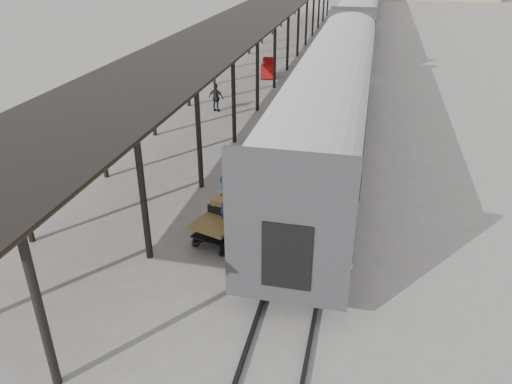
{
  "coord_description": "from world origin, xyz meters",
  "views": [
    {
      "loc": [
        4.67,
        -13.71,
        8.75
      ],
      "look_at": [
        1.59,
        -0.23,
        1.7
      ],
      "focal_mm": 35.0,
      "sensor_mm": 36.0,
      "label": 1
    }
  ],
  "objects_px": {
    "luggage_tug": "(268,69)",
    "pedestrian": "(216,98)",
    "baggage_cart": "(226,220)",
    "porter": "(227,201)"
  },
  "relations": [
    {
      "from": "luggage_tug",
      "to": "porter",
      "type": "relative_size",
      "value": 0.91
    },
    {
      "from": "baggage_cart",
      "to": "porter",
      "type": "bearing_deg",
      "value": -50.73
    },
    {
      "from": "luggage_tug",
      "to": "pedestrian",
      "type": "height_order",
      "value": "pedestrian"
    },
    {
      "from": "baggage_cart",
      "to": "porter",
      "type": "height_order",
      "value": "porter"
    },
    {
      "from": "pedestrian",
      "to": "luggage_tug",
      "type": "bearing_deg",
      "value": -88.81
    },
    {
      "from": "luggage_tug",
      "to": "pedestrian",
      "type": "distance_m",
      "value": 8.29
    },
    {
      "from": "baggage_cart",
      "to": "pedestrian",
      "type": "relative_size",
      "value": 1.71
    },
    {
      "from": "luggage_tug",
      "to": "pedestrian",
      "type": "relative_size",
      "value": 0.99
    },
    {
      "from": "luggage_tug",
      "to": "pedestrian",
      "type": "bearing_deg",
      "value": -103.77
    },
    {
      "from": "baggage_cart",
      "to": "luggage_tug",
      "type": "bearing_deg",
      "value": 116.15
    }
  ]
}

